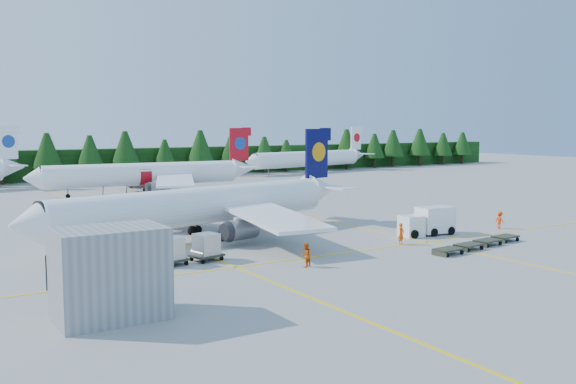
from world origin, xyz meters
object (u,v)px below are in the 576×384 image
airliner_navy (193,207)px  service_truck (427,221)px  airliner_red (140,175)px  airstairs (117,238)px

airliner_navy → service_truck: 22.99m
airliner_red → airliner_navy: bearing=-98.6°
airstairs → service_truck: airstairs is taller
airliner_red → airstairs: bearing=-107.8°
airliner_red → airstairs: size_ratio=5.14×
airliner_navy → airliner_red: 42.33m
service_truck → airstairs: bearing=166.2°
airstairs → service_truck: 29.72m
airliner_navy → airliner_red: (8.98, 41.37, -0.02)m
service_truck → airliner_red: bearing=107.7°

